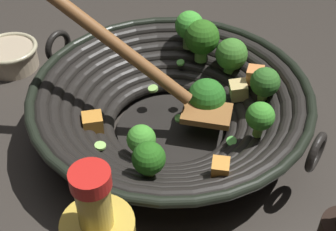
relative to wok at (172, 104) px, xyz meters
name	(u,v)px	position (x,y,z in m)	size (l,w,h in m)	color
ground_plane	(170,133)	(0.00, 0.00, -0.06)	(4.00, 4.00, 0.00)	#332D28
wok	(172,104)	(0.00, 0.00, 0.00)	(0.41, 0.44, 0.23)	black
prep_bowl	(11,56)	(-0.03, 0.33, -0.03)	(0.10, 0.10, 0.04)	tan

